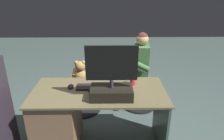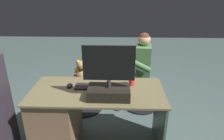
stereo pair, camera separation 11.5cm
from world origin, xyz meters
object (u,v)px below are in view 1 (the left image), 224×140
keyboard (96,87)px  visitor_chair (139,90)px  tv_remote (92,92)px  teddy_bear (81,73)px  monitor (112,84)px  office_chair_teddy (82,95)px  cup (133,80)px  computer_mouse (71,86)px  person (135,66)px  desk (66,118)px

keyboard → visitor_chair: bearing=-126.9°
tv_remote → teddy_bear: teddy_bear is taller
monitor → office_chair_teddy: bearing=-64.9°
cup → office_chair_teddy: size_ratio=0.19×
computer_mouse → tv_remote: computer_mouse is taller
computer_mouse → teddy_bear: bearing=-90.7°
office_chair_teddy → teddy_bear: teddy_bear is taller
visitor_chair → monitor: bearing=66.5°
office_chair_teddy → visitor_chair: same height
visitor_chair → person: (0.08, 0.01, 0.41)m
desk → monitor: size_ratio=2.66×
cup → teddy_bear: size_ratio=0.31×
desk → teddy_bear: (-0.08, -0.79, 0.21)m
desk → cup: cup is taller
computer_mouse → visitor_chair: bearing=-137.7°
keyboard → person: 0.95m
cup → office_chair_teddy: bearing=-43.6°
office_chair_teddy → monitor: bearing=115.1°
cup → office_chair_teddy: 1.07m
cup → tv_remote: size_ratio=0.71×
keyboard → visitor_chair: keyboard is taller
desk → office_chair_teddy: size_ratio=2.51×
teddy_bear → cup: bearing=135.9°
keyboard → cup: cup is taller
computer_mouse → person: 1.12m
keyboard → computer_mouse: computer_mouse is taller
desk → office_chair_teddy: desk is taller
keyboard → person: size_ratio=0.36×
keyboard → cup: size_ratio=3.97×
desk → cup: 0.86m
desk → person: 1.25m
visitor_chair → teddy_bear: bearing=5.1°
cup → person: size_ratio=0.09×
computer_mouse → desk: bearing=44.6°
computer_mouse → office_chair_teddy: 0.87m
keyboard → teddy_bear: size_ratio=1.25×
teddy_bear → keyboard: bearing=110.0°
visitor_chair → cup: bearing=74.7°
desk → visitor_chair: desk is taller
desk → teddy_bear: bearing=-95.8°
tv_remote → office_chair_teddy: bearing=-96.1°
monitor → keyboard: monitor is taller
cup → teddy_bear: (0.67, -0.65, -0.19)m
monitor → cup: 0.38m
person → monitor: bearing=70.4°
cup → tv_remote: cup is taller
tv_remote → person: size_ratio=0.13×
visitor_chair → person: 0.42m
computer_mouse → office_chair_teddy: (-0.01, -0.71, -0.50)m
monitor → keyboard: bearing=-51.1°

